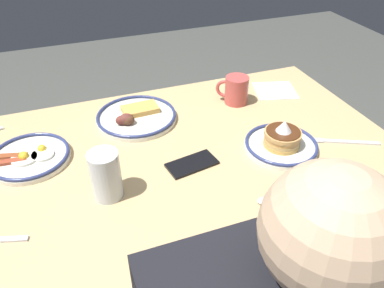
% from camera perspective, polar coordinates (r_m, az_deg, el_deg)
% --- Properties ---
extents(dining_table, '(1.38, 0.82, 0.73)m').
position_cam_1_polar(dining_table, '(1.19, -3.05, -5.03)').
color(dining_table, tan).
rests_on(dining_table, ground_plane).
extents(plate_near_main, '(0.27, 0.27, 0.05)m').
position_cam_1_polar(plate_near_main, '(1.29, -8.44, 4.13)').
color(plate_near_main, silver).
rests_on(plate_near_main, dining_table).
extents(plate_center_pancakes, '(0.23, 0.23, 0.04)m').
position_cam_1_polar(plate_center_pancakes, '(1.19, -23.29, -1.82)').
color(plate_center_pancakes, silver).
rests_on(plate_center_pancakes, dining_table).
extents(plate_far_companion, '(0.22, 0.22, 0.10)m').
position_cam_1_polar(plate_far_companion, '(1.17, 13.35, 0.25)').
color(plate_far_companion, white).
rests_on(plate_far_companion, dining_table).
extents(coffee_mug, '(0.11, 0.09, 0.10)m').
position_cam_1_polar(coffee_mug, '(1.37, 6.61, 8.15)').
color(coffee_mug, '#BF4C47').
rests_on(coffee_mug, dining_table).
extents(drinking_glass, '(0.08, 0.08, 0.13)m').
position_cam_1_polar(drinking_glass, '(0.98, -12.84, -4.92)').
color(drinking_glass, silver).
rests_on(drinking_glass, dining_table).
extents(cell_phone, '(0.15, 0.10, 0.01)m').
position_cam_1_polar(cell_phone, '(1.09, -0.00, -3.03)').
color(cell_phone, black).
rests_on(cell_phone, dining_table).
extents(paper_napkin, '(0.18, 0.18, 0.00)m').
position_cam_1_polar(paper_napkin, '(1.50, 12.41, 7.87)').
color(paper_napkin, white).
rests_on(paper_napkin, dining_table).
extents(fork_far, '(0.19, 0.10, 0.01)m').
position_cam_1_polar(fork_far, '(1.27, 22.14, 0.31)').
color(fork_far, silver).
rests_on(fork_far, dining_table).
extents(tea_spoon, '(0.18, 0.10, 0.01)m').
position_cam_1_polar(tea_spoon, '(1.00, 13.85, -8.58)').
color(tea_spoon, silver).
rests_on(tea_spoon, dining_table).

